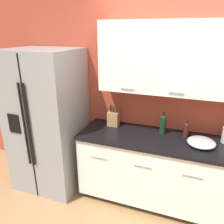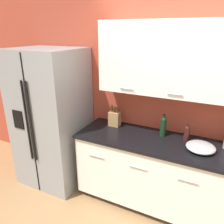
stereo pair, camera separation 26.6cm
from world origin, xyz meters
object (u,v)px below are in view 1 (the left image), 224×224
(oil_bottle, at_px, (186,129))
(mixing_bowl, at_px, (201,142))
(knife_block, at_px, (113,118))
(wine_bottle, at_px, (163,124))
(refrigerator, at_px, (48,121))

(oil_bottle, height_order, mixing_bowl, oil_bottle)
(knife_block, distance_m, mixing_bowl, 1.10)
(knife_block, relative_size, wine_bottle, 1.02)
(refrigerator, xyz_separation_m, wine_bottle, (1.49, 0.22, 0.09))
(refrigerator, height_order, wine_bottle, refrigerator)
(refrigerator, height_order, knife_block, refrigerator)
(oil_bottle, bearing_deg, wine_bottle, -179.01)
(knife_block, relative_size, mixing_bowl, 0.93)
(refrigerator, relative_size, mixing_bowl, 6.30)
(wine_bottle, relative_size, oil_bottle, 1.41)
(refrigerator, distance_m, knife_block, 0.89)
(wine_bottle, height_order, mixing_bowl, wine_bottle)
(wine_bottle, height_order, oil_bottle, wine_bottle)
(knife_block, distance_m, oil_bottle, 0.91)
(refrigerator, xyz_separation_m, mixing_bowl, (1.94, 0.05, 0.00))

